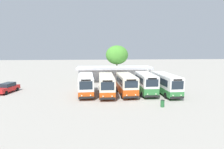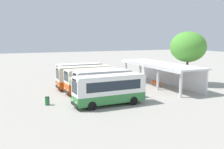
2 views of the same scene
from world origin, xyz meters
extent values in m
plane|color=#A39E93|center=(0.00, 0.00, 0.00)|extent=(180.00, 180.00, 0.00)
cylinder|color=black|center=(-5.83, 0.57, 0.45)|extent=(0.28, 0.91, 0.90)
cylinder|color=black|center=(-7.94, 0.43, 0.45)|extent=(0.28, 0.91, 0.90)
cylinder|color=black|center=(-6.10, 4.71, 0.45)|extent=(0.28, 0.91, 0.90)
cylinder|color=black|center=(-8.21, 4.57, 0.45)|extent=(0.28, 0.91, 0.90)
cube|color=#D14C14|center=(-7.02, 2.57, 0.84)|extent=(2.65, 6.83, 0.91)
cube|color=white|center=(-7.02, 2.57, 2.20)|extent=(2.65, 6.83, 1.81)
cube|color=white|center=(-7.02, 2.57, 3.17)|extent=(2.57, 6.62, 0.12)
cube|color=black|center=(-6.80, -0.80, 0.52)|extent=(2.11, 0.24, 0.28)
cube|color=#1E2833|center=(-6.80, -0.75, 2.25)|extent=(1.82, 0.17, 1.18)
cube|color=black|center=(-6.80, -0.75, 2.99)|extent=(1.33, 0.14, 0.24)
cube|color=#1E2833|center=(-5.93, 2.74, 2.25)|extent=(0.39, 5.35, 1.00)
cube|color=#1E2833|center=(-8.13, 2.60, 2.25)|extent=(0.39, 5.35, 1.00)
sphere|color=#EAEACC|center=(-6.19, -0.75, 0.83)|extent=(0.20, 0.20, 0.20)
sphere|color=#EAEACC|center=(-7.41, -0.83, 0.83)|extent=(0.20, 0.20, 0.20)
cylinder|color=black|center=(-2.77, 0.01, 0.45)|extent=(0.22, 0.90, 0.90)
cylinder|color=black|center=(-4.91, 0.01, 0.45)|extent=(0.22, 0.90, 0.90)
cylinder|color=black|center=(-2.78, 4.65, 0.45)|extent=(0.22, 0.90, 0.90)
cylinder|color=black|center=(-4.92, 4.65, 0.45)|extent=(0.22, 0.90, 0.90)
cube|color=#D14C14|center=(-3.84, 2.33, 0.85)|extent=(2.25, 7.48, 0.94)
cube|color=beige|center=(-3.84, 2.33, 2.19)|extent=(2.25, 7.48, 1.74)
cube|color=beige|center=(-3.84, 2.33, 3.12)|extent=(2.19, 7.26, 0.12)
cube|color=black|center=(-3.84, -1.44, 0.52)|extent=(2.13, 0.10, 0.28)
cube|color=#1E2833|center=(-3.84, -1.39, 2.24)|extent=(1.84, 0.05, 1.13)
cube|color=black|center=(-3.84, -1.39, 2.94)|extent=(1.35, 0.05, 0.24)
cube|color=#1E2833|center=(-2.73, 2.43, 2.24)|extent=(0.05, 5.98, 0.96)
cube|color=#1E2833|center=(-4.96, 2.43, 2.24)|extent=(0.05, 5.98, 0.96)
sphere|color=#EAEACC|center=(-3.22, -1.43, 0.83)|extent=(0.20, 0.20, 0.20)
sphere|color=#EAEACC|center=(-4.46, -1.43, 0.83)|extent=(0.20, 0.20, 0.20)
cylinder|color=black|center=(0.55, 0.31, 0.45)|extent=(0.26, 0.91, 0.90)
cylinder|color=black|center=(-1.68, 0.19, 0.45)|extent=(0.26, 0.91, 0.90)
cylinder|color=black|center=(0.34, 4.49, 0.45)|extent=(0.26, 0.91, 0.90)
cylinder|color=black|center=(-1.88, 4.38, 0.45)|extent=(0.26, 0.91, 0.90)
cube|color=#D14C14|center=(-0.67, 2.34, 0.96)|extent=(2.66, 6.86, 1.15)
cube|color=beige|center=(-0.67, 2.34, 2.31)|extent=(2.66, 6.86, 1.54)
cube|color=beige|center=(-0.67, 2.34, 3.14)|extent=(2.58, 6.66, 0.12)
cube|color=black|center=(-0.50, -1.06, 0.52)|extent=(2.21, 0.21, 0.28)
cube|color=#1E2833|center=(-0.50, -1.02, 2.36)|extent=(1.91, 0.15, 1.00)
cube|color=black|center=(-0.50, -1.02, 2.96)|extent=(1.40, 0.12, 0.24)
cube|color=#1E2833|center=(0.48, 2.50, 2.36)|extent=(0.31, 5.40, 0.85)
cube|color=#1E2833|center=(-1.82, 2.38, 2.36)|extent=(0.31, 5.40, 0.85)
sphere|color=#EAEACC|center=(0.14, -1.02, 0.83)|extent=(0.20, 0.20, 0.20)
sphere|color=#EAEACC|center=(-1.14, -1.08, 0.83)|extent=(0.20, 0.20, 0.20)
cylinder|color=black|center=(3.60, 0.53, 0.45)|extent=(0.23, 0.90, 0.90)
cylinder|color=black|center=(1.47, 0.51, 0.45)|extent=(0.23, 0.90, 0.90)
cylinder|color=black|center=(3.55, 4.71, 0.45)|extent=(0.23, 0.90, 0.90)
cylinder|color=black|center=(1.42, 4.69, 0.45)|extent=(0.23, 0.90, 0.90)
cube|color=#337F3D|center=(2.51, 2.61, 0.98)|extent=(2.31, 6.77, 1.19)
cube|color=silver|center=(2.51, 2.61, 2.40)|extent=(2.31, 6.77, 1.64)
cube|color=silver|center=(2.51, 2.61, 3.28)|extent=(2.24, 6.56, 0.12)
cube|color=black|center=(2.55, -0.79, 0.52)|extent=(2.12, 0.13, 0.28)
cube|color=#1E2833|center=(2.55, -0.75, 2.45)|extent=(1.83, 0.07, 1.07)
cube|color=black|center=(2.55, -0.75, 3.10)|extent=(1.34, 0.07, 0.24)
cube|color=#1E2833|center=(3.61, 2.72, 2.45)|extent=(0.10, 5.39, 0.90)
cube|color=#1E2833|center=(1.40, 2.70, 2.45)|extent=(0.10, 5.39, 0.90)
sphere|color=#EAEACC|center=(3.16, -0.77, 0.83)|extent=(0.20, 0.20, 0.20)
sphere|color=#EAEACC|center=(1.94, -0.79, 0.83)|extent=(0.20, 0.20, 0.20)
cylinder|color=black|center=(6.81, -0.20, 0.45)|extent=(0.26, 0.91, 0.90)
cylinder|color=black|center=(4.78, -0.30, 0.45)|extent=(0.26, 0.91, 0.90)
cylinder|color=black|center=(6.59, 4.57, 0.45)|extent=(0.26, 0.91, 0.90)
cylinder|color=black|center=(4.56, 4.48, 0.45)|extent=(0.26, 0.91, 0.90)
cube|color=#337F3D|center=(5.69, 2.14, 0.85)|extent=(2.48, 7.80, 0.93)
cube|color=white|center=(5.69, 2.14, 2.23)|extent=(2.48, 7.80, 1.83)
cube|color=white|center=(5.69, 2.14, 3.21)|extent=(2.41, 7.56, 0.12)
cube|color=black|center=(5.86, -1.74, 0.52)|extent=(2.03, 0.19, 0.28)
cube|color=#1E2833|center=(5.86, -1.70, 2.28)|extent=(1.75, 0.13, 1.19)
cube|color=black|center=(5.86, -1.70, 3.03)|extent=(1.28, 0.11, 0.24)
cube|color=#1E2833|center=(6.74, 2.29, 2.28)|extent=(0.32, 6.16, 1.01)
cube|color=#1E2833|center=(4.63, 2.19, 2.28)|extent=(0.32, 6.16, 1.01)
sphere|color=#EAEACC|center=(6.45, -1.71, 0.83)|extent=(0.20, 0.20, 0.20)
sphere|color=#EAEACC|center=(5.28, -1.76, 0.83)|extent=(0.20, 0.20, 0.20)
cylinder|color=black|center=(-19.76, 3.66, 0.32)|extent=(0.32, 0.66, 0.64)
cylinder|color=black|center=(-21.38, 4.03, 0.32)|extent=(0.32, 0.66, 0.64)
cylinder|color=black|center=(-19.18, 6.23, 0.32)|extent=(0.32, 0.66, 0.64)
cylinder|color=black|center=(-20.80, 6.60, 0.32)|extent=(0.32, 0.66, 0.64)
cube|color=red|center=(-20.28, 5.13, 0.67)|extent=(2.65, 4.53, 0.70)
cube|color=#1E2833|center=(-20.23, 5.34, 1.32)|extent=(1.95, 2.48, 0.60)
cylinder|color=silver|center=(-8.99, 11.37, 1.60)|extent=(0.36, 0.36, 3.20)
cylinder|color=silver|center=(-4.07, 11.37, 1.60)|extent=(0.36, 0.36, 3.20)
cylinder|color=silver|center=(0.85, 11.37, 1.60)|extent=(0.36, 0.36, 3.20)
cylinder|color=silver|center=(5.77, 11.37, 1.60)|extent=(0.36, 0.36, 3.20)
cube|color=silver|center=(-1.61, 15.09, 1.60)|extent=(15.56, 0.20, 3.20)
cube|color=silver|center=(-1.61, 13.13, 3.30)|extent=(16.06, 4.62, 0.20)
cube|color=silver|center=(-1.61, 10.87, 3.06)|extent=(16.06, 0.10, 0.28)
cylinder|color=slate|center=(-2.04, 12.23, 0.22)|extent=(0.03, 0.03, 0.44)
cylinder|color=slate|center=(-2.39, 12.22, 0.22)|extent=(0.03, 0.03, 0.44)
cylinder|color=slate|center=(-2.05, 12.58, 0.22)|extent=(0.03, 0.03, 0.44)
cylinder|color=slate|center=(-2.40, 12.57, 0.22)|extent=(0.03, 0.03, 0.44)
cube|color=#D85919|center=(-2.22, 12.40, 0.46)|extent=(0.46, 0.46, 0.04)
cube|color=#D85919|center=(-2.23, 12.60, 0.66)|extent=(0.44, 0.06, 0.40)
cylinder|color=slate|center=(-1.40, 12.25, 0.22)|extent=(0.03, 0.03, 0.44)
cylinder|color=slate|center=(-1.75, 12.23, 0.22)|extent=(0.03, 0.03, 0.44)
cylinder|color=slate|center=(-1.41, 12.60, 0.22)|extent=(0.03, 0.03, 0.44)
cylinder|color=slate|center=(-1.76, 12.59, 0.22)|extent=(0.03, 0.03, 0.44)
cube|color=#D85919|center=(-1.58, 12.42, 0.46)|extent=(0.46, 0.46, 0.04)
cube|color=#D85919|center=(-1.59, 12.62, 0.66)|extent=(0.44, 0.06, 0.40)
cylinder|color=slate|center=(-0.76, 12.17, 0.22)|extent=(0.03, 0.03, 0.44)
cylinder|color=slate|center=(-1.11, 12.15, 0.22)|extent=(0.03, 0.03, 0.44)
cylinder|color=slate|center=(-0.77, 12.52, 0.22)|extent=(0.03, 0.03, 0.44)
cylinder|color=slate|center=(-1.13, 12.51, 0.22)|extent=(0.03, 0.03, 0.44)
cube|color=#D85919|center=(-0.94, 12.34, 0.46)|extent=(0.46, 0.46, 0.04)
cube|color=#D85919|center=(-0.95, 12.54, 0.66)|extent=(0.44, 0.06, 0.40)
cylinder|color=slate|center=(-0.12, 12.19, 0.22)|extent=(0.03, 0.03, 0.44)
cylinder|color=slate|center=(-0.47, 12.17, 0.22)|extent=(0.03, 0.03, 0.44)
cylinder|color=slate|center=(-0.14, 12.54, 0.22)|extent=(0.03, 0.03, 0.44)
cylinder|color=slate|center=(-0.49, 12.52, 0.22)|extent=(0.03, 0.03, 0.44)
cube|color=#D85919|center=(-0.30, 12.36, 0.46)|extent=(0.46, 0.46, 0.04)
cube|color=#D85919|center=(-0.31, 12.56, 0.66)|extent=(0.44, 0.06, 0.40)
cylinder|color=brown|center=(-0.61, 17.48, 1.88)|extent=(0.32, 0.32, 3.76)
ellipsoid|color=#4C9933|center=(-0.61, 17.48, 5.76)|extent=(5.33, 5.33, 4.53)
cylinder|color=#266633|center=(2.96, -3.94, 0.42)|extent=(0.48, 0.48, 0.85)
torus|color=black|center=(2.96, -3.94, 0.87)|extent=(0.49, 0.49, 0.06)
camera|label=1|loc=(-5.04, -24.92, 7.36)|focal=28.37mm
camera|label=2|loc=(30.59, -8.28, 7.29)|focal=41.71mm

